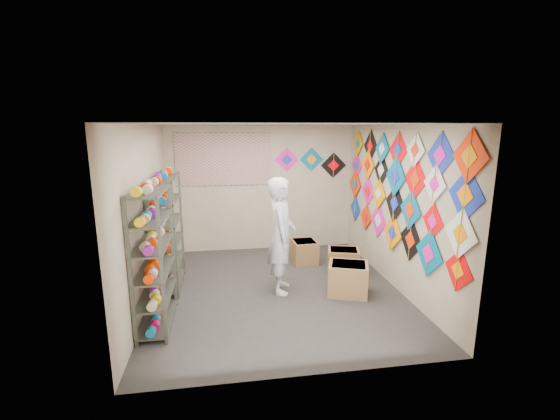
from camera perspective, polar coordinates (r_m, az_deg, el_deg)
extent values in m
plane|color=#2E2B28|center=(6.41, -0.48, -12.04)|extent=(4.50, 4.50, 0.00)
plane|color=#B8A88C|center=(8.17, -2.81, 3.23)|extent=(4.00, 0.00, 4.00)
plane|color=#B8A88C|center=(3.85, 4.42, -7.42)|extent=(4.00, 0.00, 4.00)
plane|color=#B8A88C|center=(6.03, -19.67, -0.81)|extent=(0.00, 4.50, 4.50)
plane|color=#B8A88C|center=(6.57, 17.04, 0.42)|extent=(0.00, 4.50, 4.50)
plane|color=gray|center=(5.83, -0.53, 12.88)|extent=(4.50, 4.50, 0.00)
cube|color=#4C5147|center=(5.29, -18.67, -7.05)|extent=(0.40, 1.10, 1.90)
cube|color=#4C5147|center=(6.52, -16.80, -3.28)|extent=(0.40, 1.10, 1.90)
cylinder|color=#E20A5F|center=(4.81, -19.68, -7.86)|extent=(0.12, 0.10, 0.12)
cylinder|color=#FB3500|center=(4.99, -19.28, -7.10)|extent=(0.12, 0.10, 0.12)
cylinder|color=yellow|center=(5.17, -18.91, -6.40)|extent=(0.12, 0.10, 0.12)
cylinder|color=silver|center=(5.35, -18.57, -5.75)|extent=(0.12, 0.10, 0.12)
cylinder|color=red|center=(5.53, -18.25, -5.13)|extent=(0.12, 0.10, 0.12)
cylinder|color=#87198B|center=(5.71, -17.95, -4.56)|extent=(0.12, 0.10, 0.12)
cylinder|color=#CCAF8C|center=(6.03, -17.46, -3.63)|extent=(0.12, 0.10, 0.12)
cylinder|color=#126EA4|center=(6.22, -17.21, -3.14)|extent=(0.12, 0.10, 0.12)
cylinder|color=#E20A5F|center=(6.40, -16.97, -2.69)|extent=(0.12, 0.10, 0.12)
cylinder|color=#FB3500|center=(6.58, -16.74, -2.26)|extent=(0.12, 0.10, 0.12)
cylinder|color=yellow|center=(6.77, -16.53, -1.85)|extent=(0.12, 0.10, 0.12)
cylinder|color=silver|center=(6.95, -16.33, -1.46)|extent=(0.12, 0.10, 0.12)
cube|color=#F50708|center=(5.14, 25.54, -8.30)|extent=(0.03, 0.56, 0.56)
cube|color=#00668F|center=(5.65, 21.71, -6.17)|extent=(0.02, 0.68, 0.68)
cube|color=black|center=(6.10, 19.28, -4.35)|extent=(0.02, 0.67, 0.67)
cube|color=#FF8D00|center=(6.60, 16.77, -3.29)|extent=(0.04, 0.64, 0.64)
cube|color=#FE10AD|center=(7.16, 14.74, -1.51)|extent=(0.01, 0.66, 0.66)
cube|color=#FF2D02|center=(7.68, 12.92, -1.08)|extent=(0.02, 0.53, 0.53)
cube|color=#172FB3|center=(8.27, 11.40, 0.23)|extent=(0.02, 0.58, 0.58)
cube|color=silver|center=(5.01, 25.80, -3.30)|extent=(0.02, 0.64, 0.64)
cube|color=#F50708|center=(5.53, 22.26, -1.62)|extent=(0.01, 0.52, 0.52)
cube|color=#00668F|center=(6.03, 19.22, 0.00)|extent=(0.02, 0.63, 0.63)
cube|color=black|center=(6.52, 17.08, 1.02)|extent=(0.04, 0.67, 0.67)
cube|color=#FF8D00|center=(7.06, 14.81, 2.40)|extent=(0.03, 0.57, 0.57)
cube|color=#FE10AD|center=(7.57, 13.26, 2.79)|extent=(0.01, 0.61, 0.61)
cube|color=#FF2D02|center=(8.20, 11.35, 3.91)|extent=(0.02, 0.66, 0.66)
cube|color=#172FB3|center=(4.92, 26.45, 2.04)|extent=(0.02, 0.68, 0.68)
cube|color=silver|center=(5.44, 22.49, 3.70)|extent=(0.02, 0.53, 0.53)
cube|color=#F50708|center=(5.92, 19.90, 4.42)|extent=(0.02, 0.64, 0.64)
cube|color=#00668F|center=(6.45, 17.17, 4.92)|extent=(0.02, 0.69, 0.69)
cube|color=black|center=(7.00, 15.17, 5.93)|extent=(0.03, 0.60, 0.60)
cube|color=#FF8D00|center=(7.53, 13.23, 6.68)|extent=(0.01, 0.60, 0.60)
cube|color=#FE10AD|center=(8.16, 11.57, 6.59)|extent=(0.01, 0.60, 0.60)
cube|color=#FF2D02|center=(4.84, 26.96, 7.30)|extent=(0.01, 0.65, 0.65)
cube|color=#172FB3|center=(5.37, 23.23, 7.70)|extent=(0.02, 0.64, 0.64)
cube|color=silver|center=(5.90, 19.92, 8.59)|extent=(0.03, 0.52, 0.52)
cube|color=#F50708|center=(6.43, 17.53, 8.71)|extent=(0.03, 0.63, 0.63)
cube|color=#00668F|center=(6.94, 15.30, 9.04)|extent=(0.03, 0.56, 0.56)
cube|color=black|center=(7.48, 13.61, 9.47)|extent=(0.01, 0.64, 0.64)
cube|color=#FF8D00|center=(8.06, 11.79, 9.86)|extent=(0.04, 0.54, 0.54)
cube|color=#FE10AD|center=(8.16, 1.03, 7.65)|extent=(0.52, 0.02, 0.52)
cube|color=#00668F|center=(8.27, 4.82, 7.67)|extent=(0.52, 0.02, 0.52)
cube|color=black|center=(8.41, 8.14, 6.75)|extent=(0.57, 0.02, 0.57)
cube|color=#7C4CA5|center=(8.03, -8.58, 7.62)|extent=(2.00, 0.01, 1.10)
imported|color=silver|center=(6.06, 0.21, -3.90)|extent=(0.84, 0.68, 1.90)
cube|color=olive|center=(6.27, 10.32, -10.26)|extent=(0.76, 0.69, 0.52)
cube|color=olive|center=(7.11, 9.61, -7.69)|extent=(0.67, 0.59, 0.46)
cube|color=olive|center=(7.55, 3.72, -6.35)|extent=(0.50, 0.54, 0.45)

